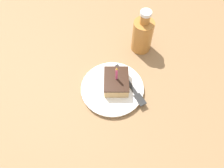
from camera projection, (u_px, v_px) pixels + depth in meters
name	position (u px, v px, depth m)	size (l,w,h in m)	color
ground_plane	(114.00, 97.00, 0.77)	(2.40, 2.40, 0.04)	olive
plate	(112.00, 88.00, 0.76)	(0.22, 0.22, 0.02)	white
cake_slice	(116.00, 82.00, 0.74)	(0.08, 0.10, 0.10)	tan
fork	(131.00, 87.00, 0.75)	(0.10, 0.17, 0.00)	#262626
bottle	(142.00, 35.00, 0.81)	(0.08, 0.08, 0.18)	#B27233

